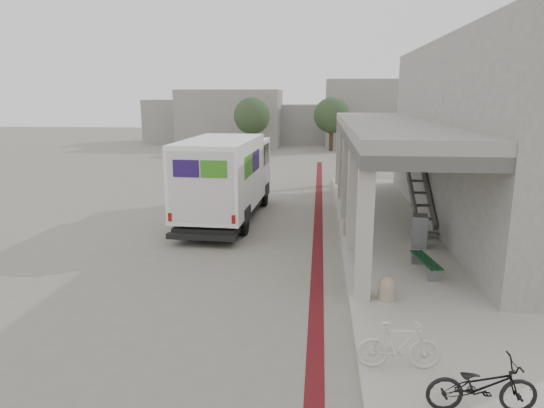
# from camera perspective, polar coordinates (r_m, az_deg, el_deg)

# --- Properties ---
(ground) EXTENTS (120.00, 120.00, 0.00)m
(ground) POSITION_cam_1_polar(r_m,az_deg,el_deg) (15.60, 1.68, -5.94)
(ground) COLOR slate
(ground) RESTS_ON ground
(bike_lane_stripe) EXTENTS (0.35, 40.00, 0.01)m
(bike_lane_stripe) POSITION_cam_1_polar(r_m,az_deg,el_deg) (17.47, 5.42, -3.92)
(bike_lane_stripe) COLOR #531014
(bike_lane_stripe) RESTS_ON ground
(sidewalk) EXTENTS (4.40, 28.00, 0.12)m
(sidewalk) POSITION_cam_1_polar(r_m,az_deg,el_deg) (15.83, 16.36, -5.95)
(sidewalk) COLOR #A09B8F
(sidewalk) RESTS_ON ground
(transit_building) EXTENTS (7.60, 17.00, 7.00)m
(transit_building) POSITION_cam_1_polar(r_m,az_deg,el_deg) (20.17, 22.62, 7.23)
(transit_building) COLOR gray
(transit_building) RESTS_ON ground
(distant_backdrop) EXTENTS (28.00, 10.00, 6.50)m
(distant_backdrop) POSITION_cam_1_polar(r_m,az_deg,el_deg) (50.83, 1.33, 10.12)
(distant_backdrop) COLOR gray
(distant_backdrop) RESTS_ON ground
(tree_left) EXTENTS (3.20, 3.20, 4.80)m
(tree_left) POSITION_cam_1_polar(r_m,az_deg,el_deg) (43.20, -2.38, 10.29)
(tree_left) COLOR #38281C
(tree_left) RESTS_ON ground
(tree_mid) EXTENTS (3.20, 3.20, 4.80)m
(tree_mid) POSITION_cam_1_polar(r_m,az_deg,el_deg) (44.79, 7.04, 10.29)
(tree_mid) COLOR #38281C
(tree_mid) RESTS_ON ground
(tree_right) EXTENTS (3.20, 3.20, 4.80)m
(tree_right) POSITION_cam_1_polar(r_m,az_deg,el_deg) (44.70, 17.53, 9.81)
(tree_right) COLOR #38281C
(tree_right) RESTS_ON ground
(fedex_truck) EXTENTS (2.78, 7.99, 3.37)m
(fedex_truck) POSITION_cam_1_polar(r_m,az_deg,el_deg) (19.58, -5.38, 3.27)
(fedex_truck) COLOR black
(fedex_truck) RESTS_ON ground
(bench) EXTENTS (0.61, 1.68, 0.39)m
(bench) POSITION_cam_1_polar(r_m,az_deg,el_deg) (14.31, 17.65, -6.62)
(bench) COLOR slate
(bench) RESTS_ON sidewalk
(bollard_near) EXTENTS (0.41, 0.41, 0.61)m
(bollard_near) POSITION_cam_1_polar(r_m,az_deg,el_deg) (12.20, 13.37, -9.60)
(bollard_near) COLOR gray
(bollard_near) RESTS_ON sidewalk
(bollard_far) EXTENTS (0.43, 0.43, 0.64)m
(bollard_far) POSITION_cam_1_polar(r_m,az_deg,el_deg) (17.43, 9.07, -2.57)
(bollard_far) COLOR gray
(bollard_far) RESTS_ON sidewalk
(utility_cabinet) EXTENTS (0.57, 0.70, 1.05)m
(utility_cabinet) POSITION_cam_1_polar(r_m,az_deg,el_deg) (16.56, 16.95, -3.05)
(utility_cabinet) COLOR slate
(utility_cabinet) RESTS_ON sidewalk
(bicycle_black) EXTENTS (1.74, 0.69, 0.90)m
(bicycle_black) POSITION_cam_1_polar(r_m,az_deg,el_deg) (8.68, 23.45, -19.00)
(bicycle_black) COLOR black
(bicycle_black) RESTS_ON sidewalk
(bicycle_cream) EXTENTS (1.53, 0.48, 0.91)m
(bicycle_cream) POSITION_cam_1_polar(r_m,az_deg,el_deg) (9.38, 14.71, -15.77)
(bicycle_cream) COLOR beige
(bicycle_cream) RESTS_ON sidewalk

